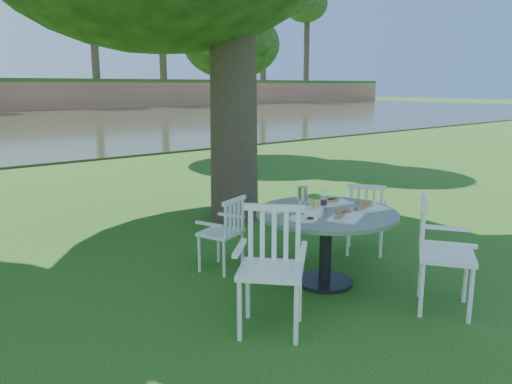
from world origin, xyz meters
The scene contains 7 objects.
ground centered at (0.00, 0.00, 0.00)m, with size 140.00×140.00×0.00m, color #16430E.
table centered at (0.27, -0.56, 0.60)m, with size 1.38×1.38×0.75m.
chair_ne centered at (1.27, -0.25, 0.50)m, with size 0.58×0.58×0.85m.
chair_nw centered at (-0.28, 0.34, 0.47)m, with size 0.51×0.49×0.80m.
chair_sw centered at (-0.72, -0.89, 0.58)m, with size 0.69×0.69×0.99m.
chair_se centered at (0.59, -1.55, 0.58)m, with size 0.67×0.66×0.98m.
tableware centered at (0.24, -0.51, 0.79)m, with size 1.11×0.93×0.22m.
Camera 1 is at (-3.25, -3.77, 1.95)m, focal length 35.00 mm.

